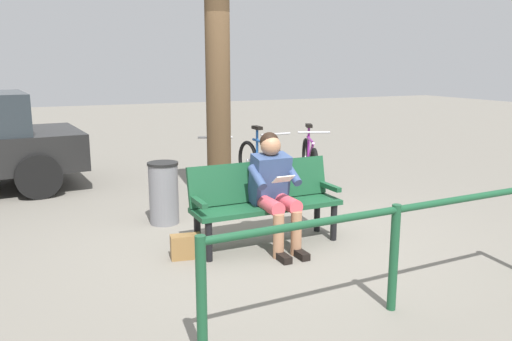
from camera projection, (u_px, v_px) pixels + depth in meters
name	position (u px, v px, depth m)	size (l,w,h in m)	color
ground_plane	(271.00, 239.00, 5.63)	(40.00, 40.00, 0.00)	slate
bench	(264.00, 197.00, 5.44)	(1.61, 0.52, 0.87)	#194C2D
person_reading	(274.00, 185.00, 5.27)	(0.50, 0.77, 1.20)	#334772
handbag	(186.00, 247.00, 5.07)	(0.30, 0.14, 0.24)	olive
tree_trunk	(217.00, 50.00, 6.34)	(0.31, 0.31, 4.11)	#4C3823
litter_bin	(164.00, 193.00, 6.14)	(0.37, 0.37, 0.75)	slate
bicycle_purple	(310.00, 161.00, 8.20)	(0.73, 1.58, 0.94)	black
bicycle_blue	(262.00, 164.00, 7.96)	(0.48, 1.68, 0.94)	black
bicycle_silver	(217.00, 168.00, 7.66)	(0.72, 1.58, 0.94)	black
railing_fence	(395.00, 237.00, 3.91)	(3.21, 0.24, 0.85)	#194C2D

